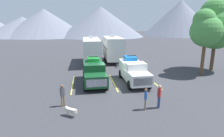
# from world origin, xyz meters

# --- Properties ---
(ground_plane) EXTENTS (240.00, 240.00, 0.00)m
(ground_plane) POSITION_xyz_m (0.00, 0.00, 0.00)
(ground_plane) COLOR #38383D
(pickup_truck_a) EXTENTS (2.25, 5.58, 2.53)m
(pickup_truck_a) POSITION_xyz_m (-1.91, 0.37, 1.16)
(pickup_truck_a) COLOR #144723
(pickup_truck_a) RESTS_ON ground
(pickup_truck_b) EXTENTS (2.19, 5.63, 2.58)m
(pickup_truck_b) POSITION_xyz_m (1.99, 0.14, 1.17)
(pickup_truck_b) COLOR white
(pickup_truck_b) RESTS_ON ground
(lot_stripe_a) EXTENTS (0.12, 5.50, 0.01)m
(lot_stripe_a) POSITION_xyz_m (-4.00, 0.22, 0.00)
(lot_stripe_a) COLOR gold
(lot_stripe_a) RESTS_ON ground
(lot_stripe_b) EXTENTS (0.12, 5.50, 0.01)m
(lot_stripe_b) POSITION_xyz_m (0.00, 0.22, 0.00)
(lot_stripe_b) COLOR gold
(lot_stripe_b) RESTS_ON ground
(lot_stripe_c) EXTENTS (0.12, 5.50, 0.01)m
(lot_stripe_c) POSITION_xyz_m (4.00, 0.22, 0.00)
(lot_stripe_c) COLOR gold
(lot_stripe_c) RESTS_ON ground
(camper_trailer_a) EXTENTS (2.38, 9.19, 3.89)m
(camper_trailer_a) POSITION_xyz_m (-1.75, 9.75, 2.05)
(camper_trailer_a) COLOR silver
(camper_trailer_a) RESTS_ON ground
(camper_trailer_b) EXTENTS (2.55, 8.01, 4.01)m
(camper_trailer_b) POSITION_xyz_m (1.55, 10.70, 2.11)
(camper_trailer_b) COLOR silver
(camper_trailer_b) RESTS_ON ground
(person_a) EXTENTS (0.33, 0.27, 1.61)m
(person_a) POSITION_xyz_m (-4.40, -4.62, 0.93)
(person_a) COLOR #726047
(person_a) RESTS_ON ground
(person_b) EXTENTS (0.25, 0.32, 1.53)m
(person_b) POSITION_xyz_m (1.23, -6.01, 0.88)
(person_b) COLOR #726047
(person_b) RESTS_ON ground
(person_c) EXTENTS (0.31, 0.31, 1.68)m
(person_c) POSITION_xyz_m (2.25, -5.89, 0.97)
(person_c) COLOR navy
(person_c) RESTS_ON ground
(dog) EXTENTS (0.85, 0.66, 0.61)m
(dog) POSITION_xyz_m (-3.79, -6.19, 0.41)
(dog) COLOR beige
(dog) RESTS_ON ground
(tree_a) EXTENTS (3.41, 3.41, 7.31)m
(tree_a) POSITION_xyz_m (10.36, 1.60, 5.20)
(tree_a) COLOR brown
(tree_a) RESTS_ON ground
(tree_b) EXTENTS (4.99, 4.99, 8.69)m
(tree_b) POSITION_xyz_m (12.94, 3.44, 5.62)
(tree_b) COLOR brown
(tree_b) RESTS_ON ground
(mountain_ridge) EXTENTS (159.71, 49.78, 16.42)m
(mountain_ridge) POSITION_xyz_m (-2.52, 71.30, 6.57)
(mountain_ridge) COLOR slate
(mountain_ridge) RESTS_ON ground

